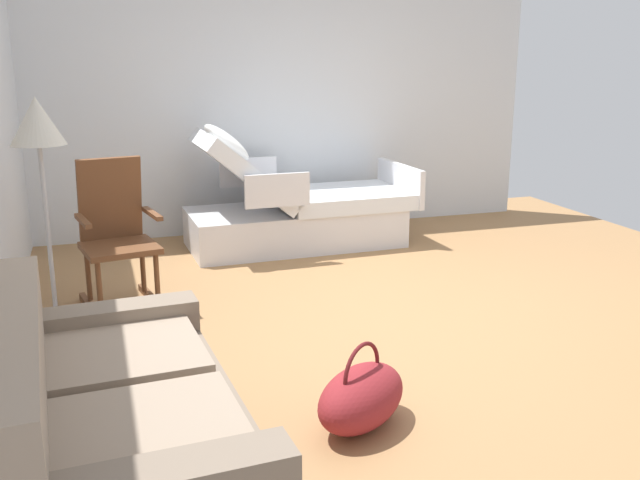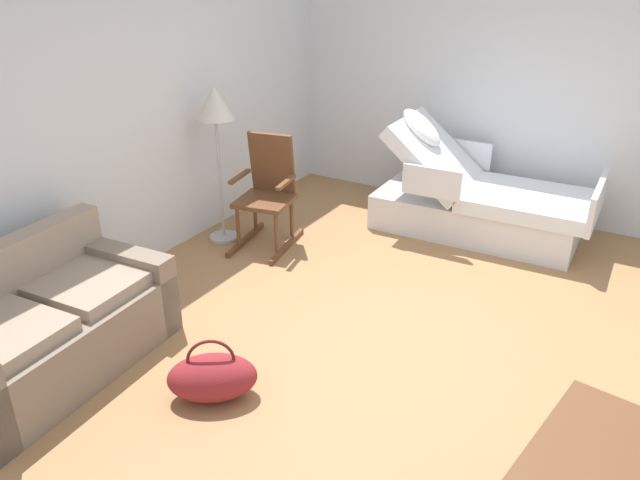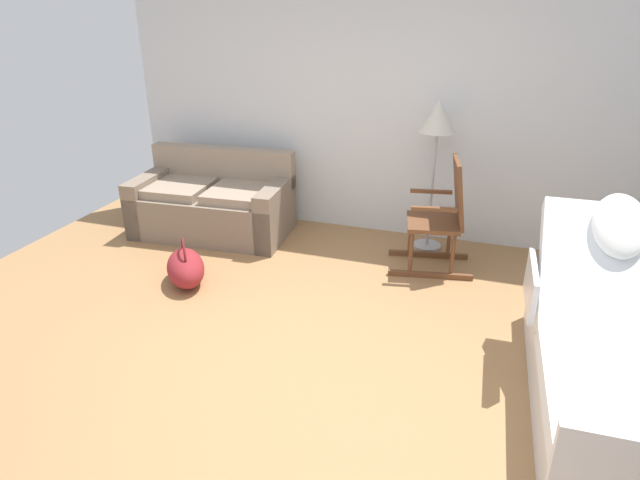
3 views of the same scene
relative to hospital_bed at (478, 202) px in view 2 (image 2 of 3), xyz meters
The scene contains 8 objects.
ground_plane 2.00m from the hospital_bed, behind, with size 6.63×6.63×0.00m, color #9E7247.
back_wall 3.27m from the hospital_bed, 129.43° to the left, with size 5.51×0.10×2.70m, color silver.
side_wall 1.27m from the hospital_bed, ahead, with size 0.10×5.13×2.70m, color silver.
hospital_bed is the anchor object (origin of this frame).
couch 4.02m from the hospital_bed, 154.41° to the left, with size 1.65×0.95×0.85m.
rocking_chair 2.06m from the hospital_bed, 127.06° to the left, with size 0.83×0.61×1.05m.
floor_lamp 2.65m from the hospital_bed, 124.01° to the left, with size 0.34×0.34×1.48m.
duffel_bag 3.36m from the hospital_bed, 169.43° to the left, with size 0.59×0.64×0.43m.
Camera 2 is at (-3.70, -1.45, 2.57)m, focal length 35.05 mm.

